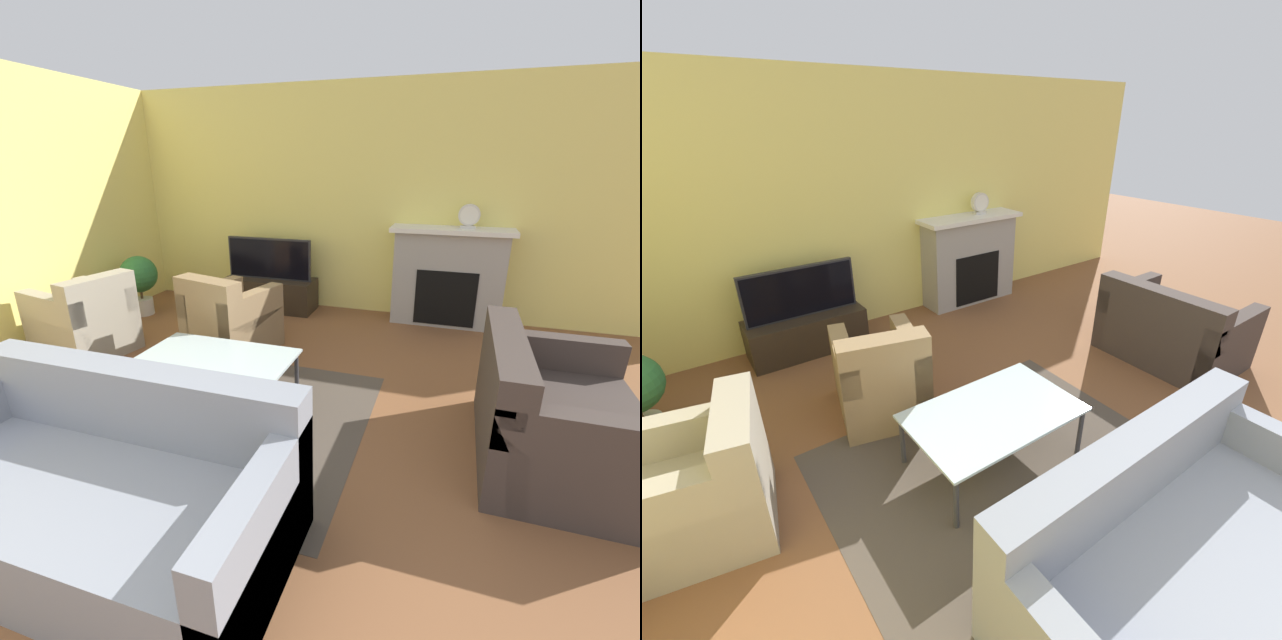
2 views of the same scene
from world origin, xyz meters
TOP-DOWN VIEW (x-y plane):
  - wall_back at (0.00, 5.14)m, footprint 8.58×0.06m
  - area_rug at (-0.35, 2.31)m, footprint 2.38×1.94m
  - fireplace at (1.27, 4.92)m, footprint 1.35×0.43m
  - tv_stand at (-0.93, 4.80)m, footprint 1.17×0.46m
  - tv at (-0.93, 4.80)m, footprint 1.11×0.06m
  - couch_sectional at (-0.22, 1.15)m, footprint 1.93×0.93m
  - couch_loveseat at (2.01, 2.51)m, footprint 0.92×1.23m
  - armchair_by_window at (-2.13, 2.97)m, footprint 0.98×0.87m
  - armchair_accent at (-0.75, 3.41)m, footprint 0.85×0.95m
  - coffee_table at (-0.35, 2.44)m, footprint 1.18×0.74m
  - potted_plant at (-2.38, 4.10)m, footprint 0.45×0.45m
  - mantel_clock at (1.43, 4.92)m, footprint 0.23×0.07m

SIDE VIEW (x-z plane):
  - area_rug at x=-0.35m, z-range 0.00..0.00m
  - tv_stand at x=-0.93m, z-range 0.00..0.41m
  - couch_sectional at x=-0.22m, z-range -0.12..0.70m
  - couch_loveseat at x=2.01m, z-range -0.12..0.70m
  - armchair_by_window at x=-2.13m, z-range -0.11..0.71m
  - armchair_accent at x=-0.75m, z-range -0.11..0.71m
  - coffee_table at x=-0.35m, z-range 0.18..0.59m
  - potted_plant at x=-2.38m, z-range 0.09..0.84m
  - fireplace at x=1.27m, z-range 0.03..1.16m
  - tv at x=-0.93m, z-range 0.41..0.93m
  - mantel_clock at x=1.43m, z-range 1.14..1.40m
  - wall_back at x=0.00m, z-range 0.00..2.70m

